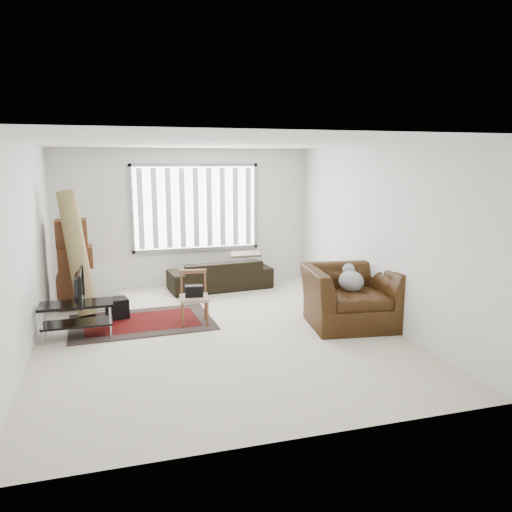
{
  "coord_description": "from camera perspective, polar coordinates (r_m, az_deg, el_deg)",
  "views": [
    {
      "loc": [
        -1.42,
        -6.82,
        2.45
      ],
      "look_at": [
        0.65,
        0.24,
        1.05
      ],
      "focal_mm": 35.0,
      "sensor_mm": 36.0,
      "label": 1
    }
  ],
  "objects": [
    {
      "name": "sofa",
      "position": [
        9.71,
        -4.13,
        -1.58
      ],
      "size": [
        2.04,
        1.04,
        0.75
      ],
      "primitive_type": "imported",
      "rotation": [
        0.0,
        0.0,
        3.24
      ],
      "color": "black",
      "rests_on": "ground"
    },
    {
      "name": "white_flatpack",
      "position": [
        8.74,
        -17.32,
        -3.4
      ],
      "size": [
        0.62,
        0.3,
        0.77
      ],
      "primitive_type": "cube",
      "rotation": [
        -0.24,
        0.0,
        0.06
      ],
      "color": "silver",
      "rests_on": "ground"
    },
    {
      "name": "armchair",
      "position": [
        7.68,
        10.95,
        -4.04
      ],
      "size": [
        1.51,
        1.36,
        1.02
      ],
      "rotation": [
        0.0,
        0.0,
        -0.13
      ],
      "color": "#341D0A",
      "rests_on": "ground"
    },
    {
      "name": "persian_rug",
      "position": [
        7.96,
        -12.91,
        -7.38
      ],
      "size": [
        2.19,
        1.52,
        0.02
      ],
      "color": "black",
      "rests_on": "ground"
    },
    {
      "name": "room",
      "position": [
        7.51,
        -5.09,
        5.45
      ],
      "size": [
        6.0,
        6.02,
        2.71
      ],
      "color": "beige",
      "rests_on": "ground"
    },
    {
      "name": "rolled_rug",
      "position": [
        8.48,
        -19.79,
        0.32
      ],
      "size": [
        0.65,
        0.96,
        2.01
      ],
      "primitive_type": "cylinder",
      "rotation": [
        -0.32,
        0.0,
        0.41
      ],
      "color": "olive",
      "rests_on": "ground"
    },
    {
      "name": "subwoofer",
      "position": [
        8.2,
        -15.58,
        -5.74
      ],
      "size": [
        0.37,
        0.37,
        0.31
      ],
      "primitive_type": "cube",
      "rotation": [
        0.0,
        0.0,
        0.23
      ],
      "color": "black",
      "rests_on": "persian_rug"
    },
    {
      "name": "moving_boxes",
      "position": [
        8.97,
        -19.97,
        -1.16
      ],
      "size": [
        0.63,
        0.58,
        1.49
      ],
      "color": "#552F1A",
      "rests_on": "ground"
    },
    {
      "name": "tv",
      "position": [
        7.4,
        -19.98,
        -3.35
      ],
      "size": [
        0.1,
        0.81,
        0.46
      ],
      "primitive_type": "imported",
      "rotation": [
        0.0,
        0.0,
        1.57
      ],
      "color": "black",
      "rests_on": "tv_stand"
    },
    {
      "name": "side_chair",
      "position": [
        7.68,
        -7.09,
        -4.44
      ],
      "size": [
        0.48,
        0.48,
        0.81
      ],
      "rotation": [
        0.0,
        0.0,
        -0.11
      ],
      "color": "#8F745D",
      "rests_on": "ground"
    },
    {
      "name": "tv_stand",
      "position": [
        7.49,
        -19.8,
        -6.1
      ],
      "size": [
        0.99,
        0.45,
        0.5
      ],
      "color": "black",
      "rests_on": "ground"
    }
  ]
}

